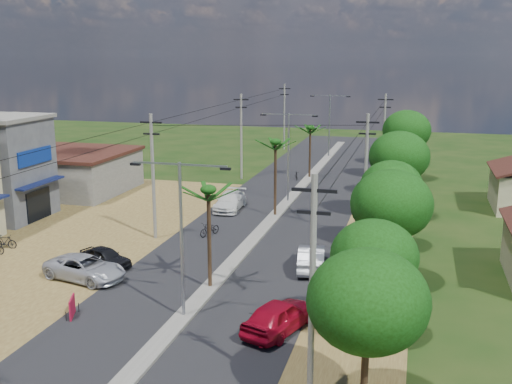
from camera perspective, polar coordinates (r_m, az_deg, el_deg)
ground at (r=31.11m, az=-6.88°, el=-11.84°), size 160.00×160.00×0.00m
road at (r=44.44m, az=0.33°, el=-4.00°), size 12.00×110.00×0.04m
median at (r=47.21m, az=1.26°, el=-2.89°), size 1.00×90.00×0.18m
dirt_lot_west at (r=44.70m, az=-21.12°, el=-4.81°), size 18.00×46.00×0.04m
dirt_shoulder_east at (r=43.17m, az=11.35°, el=-4.79°), size 5.00×90.00×0.03m
low_shed at (r=60.37m, az=-17.03°, el=1.88°), size 10.40×10.40×3.95m
tree_east_a at (r=21.87m, az=10.60°, el=-10.19°), size 4.40×4.40×6.37m
tree_east_b at (r=27.62m, az=11.19°, el=-6.07°), size 4.00×4.00×5.83m
tree_east_c at (r=34.11m, az=12.77°, el=-1.16°), size 4.60×4.60×6.83m
tree_east_d at (r=41.05m, az=12.77°, el=0.47°), size 4.20×4.20×6.13m
tree_east_e at (r=48.76m, az=13.48°, el=3.29°), size 4.80×4.80×7.14m
tree_east_f at (r=56.86m, az=13.29°, el=3.42°), size 3.80×3.80×5.52m
tree_east_g at (r=64.58m, az=14.15°, el=5.70°), size 5.00×5.00×7.38m
tree_east_h at (r=72.59m, az=14.03°, el=6.00°), size 4.40×4.40×6.52m
palm_median_near at (r=32.85m, az=-4.55°, el=-0.21°), size 2.00×2.00×6.15m
palm_median_mid at (r=47.88m, az=1.87°, el=4.45°), size 2.00×2.00×6.55m
palm_median_far at (r=63.51m, az=5.20°, el=5.94°), size 2.00×2.00×5.85m
streetlight_near at (r=29.43m, az=-7.13°, el=-3.35°), size 5.10×0.18×8.00m
streetlight_mid at (r=52.88m, az=3.11°, el=4.03°), size 5.10×0.18×8.00m
streetlight_far at (r=77.30m, az=7.01°, el=6.80°), size 5.10×0.18×8.00m
utility_pole_w_b at (r=42.86m, az=-9.79°, el=1.70°), size 1.60×0.24×9.00m
utility_pole_w_c at (r=63.23m, az=-1.41°, el=5.50°), size 1.60×0.24×9.00m
utility_pole_w_d at (r=83.44m, az=2.71°, el=7.31°), size 1.60×0.24×9.00m
utility_pole_e_a at (r=21.98m, az=5.37°, el=-9.14°), size 1.60×0.24×9.00m
utility_pole_e_b at (r=43.03m, az=10.39°, el=1.72°), size 1.60×0.24×9.00m
utility_pole_e_c at (r=64.71m, az=12.08°, el=5.39°), size 1.60×0.24×9.00m
car_red_near at (r=29.21m, az=2.25°, el=-11.76°), size 3.31×4.99×1.58m
car_silver_mid at (r=37.27m, az=5.30°, el=-6.27°), size 2.23×4.74×1.50m
car_white_far at (r=51.11m, az=-2.49°, el=-0.92°), size 2.32×5.12×1.46m
car_parked_silver at (r=36.88m, az=-15.97°, el=-7.03°), size 5.43×3.36×1.40m
car_parked_dark at (r=38.70m, az=-14.16°, el=-6.09°), size 3.93×2.58×1.24m
moto_rider_east at (r=29.14m, az=-0.27°, el=-12.62°), size 0.73×1.65×0.84m
moto_rider_west_a at (r=43.94m, az=-4.43°, el=-3.57°), size 1.40×2.05×1.02m
moto_rider_west_b at (r=63.42m, az=3.87°, el=1.55°), size 0.86×1.57×0.91m
roadside_sign at (r=32.18m, az=-17.11°, el=-10.46°), size 0.55×1.21×1.06m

